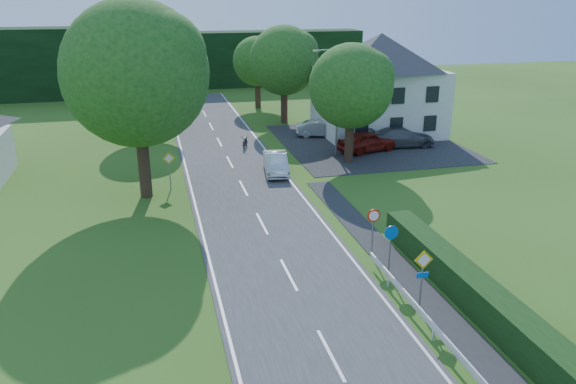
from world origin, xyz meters
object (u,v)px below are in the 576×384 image
object	(u,v)px
parked_car_silver_b	(394,130)
parked_car_red	(367,141)
streetlight	(336,97)
parked_car_grey	(402,137)
motorcycle	(245,141)
parasol	(363,125)
moving_car	(276,163)
parked_car_silver_a	(321,128)

from	to	relation	value
parked_car_silver_b	parked_car_red	bearing A→B (deg)	96.40
streetlight	parked_car_grey	distance (m)	7.19
motorcycle	parked_car_red	size ratio (longest dim) A/B	0.41
parked_car_grey	parasol	distance (m)	4.31
motorcycle	parked_car_silver_b	size ratio (longest dim) A/B	0.37
motorcycle	parked_car_grey	bearing A→B (deg)	5.27
moving_car	parked_car_silver_a	xyz separation A→B (m)	(6.13, 9.27, -0.01)
streetlight	parasol	world-z (taller)	streetlight
streetlight	moving_car	world-z (taller)	streetlight
streetlight	moving_car	size ratio (longest dim) A/B	1.85
parked_car_red	parasol	xyz separation A→B (m)	(1.49, 4.66, 0.18)
parked_car_red	parasol	world-z (taller)	parasol
moving_car	parasol	size ratio (longest dim) A/B	1.95
parked_car_red	parasol	distance (m)	4.89
streetlight	parked_car_silver_b	bearing A→B (deg)	28.56
moving_car	parked_car_silver_b	bearing A→B (deg)	37.64
parked_car_red	parked_car_silver_a	bearing A→B (deg)	4.44
moving_car	parked_car_silver_b	xyz separation A→B (m)	(11.83, 6.96, 0.04)
streetlight	parked_car_silver_a	size ratio (longest dim) A/B	1.87
moving_car	parked_car_silver_b	world-z (taller)	parked_car_silver_b
motorcycle	streetlight	bearing A→B (deg)	-13.46
parked_car_silver_b	parasol	bearing A→B (deg)	21.57
streetlight	parked_car_grey	world-z (taller)	streetlight
parked_car_silver_a	streetlight	bearing A→B (deg)	-170.94
parked_car_silver_a	parked_car_silver_b	xyz separation A→B (m)	(5.71, -2.32, 0.05)
moving_car	streetlight	bearing A→B (deg)	39.82
parked_car_red	parked_car_silver_a	size ratio (longest dim) A/B	1.12
moving_car	parked_car_red	distance (m)	8.99
parked_car_grey	parasol	bearing A→B (deg)	29.88
motorcycle	parked_car_silver_b	distance (m)	12.74
motorcycle	parked_car_silver_a	xyz separation A→B (m)	(7.03, 2.12, 0.18)
streetlight	parked_car_red	size ratio (longest dim) A/B	1.67
parked_car_red	streetlight	bearing A→B (deg)	81.25
motorcycle	parasol	size ratio (longest dim) A/B	0.89
parked_car_silver_a	moving_car	bearing A→B (deg)	163.07
parked_car_silver_a	motorcycle	bearing A→B (deg)	123.29
parked_car_grey	parked_car_silver_b	bearing A→B (deg)	-3.85
parked_car_silver_a	parasol	world-z (taller)	parasol
moving_car	motorcycle	size ratio (longest dim) A/B	2.18
motorcycle	parked_car_red	world-z (taller)	parked_car_red
parasol	parked_car_red	bearing A→B (deg)	-107.79
parked_car_silver_a	parasol	distance (m)	3.63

